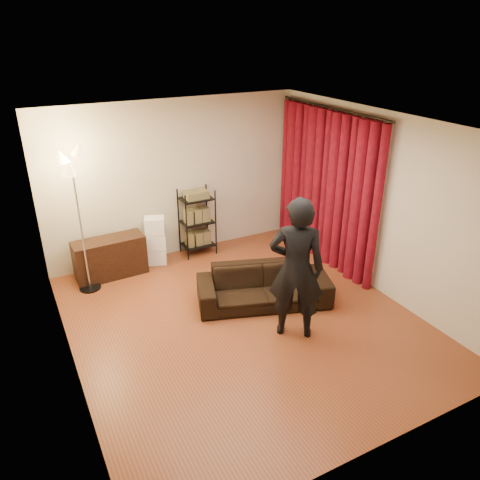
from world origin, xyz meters
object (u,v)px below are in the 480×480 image
person (296,269)px  wire_shelf (197,222)px  floor_lamp (80,224)px  media_cabinet (110,258)px  storage_boxes (156,241)px  sofa (264,286)px

person → wire_shelf: (-0.18, 2.81, -0.37)m
wire_shelf → floor_lamp: bearing=-178.1°
media_cabinet → storage_boxes: (0.80, 0.08, 0.10)m
person → wire_shelf: 2.84m
media_cabinet → storage_boxes: bearing=3.0°
wire_shelf → storage_boxes: bearing=174.3°
floor_lamp → storage_boxes: bearing=15.7°
wire_shelf → sofa: bearing=-93.3°
person → media_cabinet: (-1.77, 2.69, -0.64)m
wire_shelf → floor_lamp: floor_lamp is taller
storage_boxes → floor_lamp: size_ratio=0.39×
media_cabinet → storage_boxes: storage_boxes is taller
floor_lamp → media_cabinet: bearing=32.7°
media_cabinet → floor_lamp: 0.91m
person → storage_boxes: size_ratio=2.27×
sofa → storage_boxes: storage_boxes is taller
person → floor_lamp: floor_lamp is taller
media_cabinet → person: bearing=-59.2°
wire_shelf → floor_lamp: size_ratio=0.54×
wire_shelf → floor_lamp: (-2.00, -0.39, 0.51)m
sofa → wire_shelf: size_ratio=1.61×
floor_lamp → sofa: bearing=-36.1°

